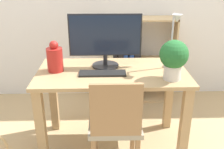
{
  "coord_description": "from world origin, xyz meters",
  "views": [
    {
      "loc": [
        -0.06,
        -2.01,
        1.53
      ],
      "look_at": [
        0.0,
        0.1,
        0.66
      ],
      "focal_mm": 42.0,
      "sensor_mm": 36.0,
      "label": 1
    }
  ],
  "objects_px": {
    "desk_lamp": "(174,36)",
    "vase": "(55,58)",
    "bookshelf": "(127,64)",
    "potted_plant": "(174,57)",
    "chair": "(115,123)",
    "monitor": "(105,38)",
    "keyboard": "(103,73)"
  },
  "relations": [
    {
      "from": "keyboard",
      "to": "bookshelf",
      "type": "distance_m",
      "value": 1.06
    },
    {
      "from": "monitor",
      "to": "vase",
      "type": "bearing_deg",
      "value": -166.7
    },
    {
      "from": "keyboard",
      "to": "desk_lamp",
      "type": "xyz_separation_m",
      "value": [
        0.57,
        0.09,
        0.28
      ]
    },
    {
      "from": "vase",
      "to": "keyboard",
      "type": "bearing_deg",
      "value": -12.36
    },
    {
      "from": "chair",
      "to": "bookshelf",
      "type": "distance_m",
      "value": 1.26
    },
    {
      "from": "monitor",
      "to": "desk_lamp",
      "type": "height_order",
      "value": "desk_lamp"
    },
    {
      "from": "desk_lamp",
      "to": "chair",
      "type": "bearing_deg",
      "value": -143.32
    },
    {
      "from": "potted_plant",
      "to": "bookshelf",
      "type": "distance_m",
      "value": 1.2
    },
    {
      "from": "keyboard",
      "to": "monitor",
      "type": "bearing_deg",
      "value": 82.35
    },
    {
      "from": "chair",
      "to": "keyboard",
      "type": "bearing_deg",
      "value": 118.1
    },
    {
      "from": "potted_plant",
      "to": "chair",
      "type": "relative_size",
      "value": 0.37
    },
    {
      "from": "vase",
      "to": "chair",
      "type": "height_order",
      "value": "vase"
    },
    {
      "from": "monitor",
      "to": "chair",
      "type": "relative_size",
      "value": 0.74
    },
    {
      "from": "keyboard",
      "to": "desk_lamp",
      "type": "distance_m",
      "value": 0.64
    },
    {
      "from": "monitor",
      "to": "potted_plant",
      "type": "bearing_deg",
      "value": -29.97
    },
    {
      "from": "vase",
      "to": "bookshelf",
      "type": "distance_m",
      "value": 1.18
    },
    {
      "from": "potted_plant",
      "to": "chair",
      "type": "xyz_separation_m",
      "value": [
        -0.44,
        -0.16,
        -0.46
      ]
    },
    {
      "from": "keyboard",
      "to": "bookshelf",
      "type": "bearing_deg",
      "value": 73.52
    },
    {
      "from": "monitor",
      "to": "desk_lamp",
      "type": "xyz_separation_m",
      "value": [
        0.55,
        -0.09,
        0.03
      ]
    },
    {
      "from": "bookshelf",
      "to": "chair",
      "type": "bearing_deg",
      "value": -99.0
    },
    {
      "from": "vase",
      "to": "chair",
      "type": "bearing_deg",
      "value": -36.28
    },
    {
      "from": "desk_lamp",
      "to": "keyboard",
      "type": "bearing_deg",
      "value": -170.92
    },
    {
      "from": "chair",
      "to": "bookshelf",
      "type": "bearing_deg",
      "value": 90.03
    },
    {
      "from": "keyboard",
      "to": "desk_lamp",
      "type": "height_order",
      "value": "desk_lamp"
    },
    {
      "from": "desk_lamp",
      "to": "bookshelf",
      "type": "relative_size",
      "value": 0.47
    },
    {
      "from": "monitor",
      "to": "keyboard",
      "type": "distance_m",
      "value": 0.3
    },
    {
      "from": "potted_plant",
      "to": "bookshelf",
      "type": "bearing_deg",
      "value": 102.56
    },
    {
      "from": "vase",
      "to": "desk_lamp",
      "type": "xyz_separation_m",
      "value": [
        0.96,
        0.01,
        0.17
      ]
    },
    {
      "from": "vase",
      "to": "desk_lamp",
      "type": "distance_m",
      "value": 0.97
    },
    {
      "from": "desk_lamp",
      "to": "vase",
      "type": "bearing_deg",
      "value": -179.58
    },
    {
      "from": "monitor",
      "to": "bookshelf",
      "type": "height_order",
      "value": "monitor"
    },
    {
      "from": "desk_lamp",
      "to": "potted_plant",
      "type": "distance_m",
      "value": 0.23
    }
  ]
}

